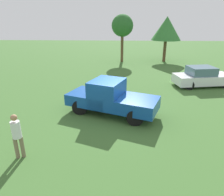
{
  "coord_description": "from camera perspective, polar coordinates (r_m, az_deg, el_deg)",
  "views": [
    {
      "loc": [
        0.5,
        -10.15,
        4.79
      ],
      "look_at": [
        0.04,
        -0.04,
        0.9
      ],
      "focal_mm": 33.15,
      "sensor_mm": 36.0,
      "label": 1
    }
  ],
  "objects": [
    {
      "name": "ground_plane",
      "position": [
        11.23,
        -0.19,
        -4.21
      ],
      "size": [
        80.0,
        80.0,
        0.0
      ],
      "primitive_type": "plane",
      "color": "#3D662D"
    },
    {
      "name": "pickup_truck",
      "position": [
        10.87,
        -0.59,
        0.34
      ],
      "size": [
        5.1,
        3.4,
        1.83
      ],
      "rotation": [
        0.0,
        0.0,
        5.92
      ],
      "color": "black",
      "rests_on": "ground_plane"
    },
    {
      "name": "sedan_near",
      "position": [
        17.05,
        23.61,
        5.3
      ],
      "size": [
        4.44,
        2.44,
        1.47
      ],
      "rotation": [
        0.0,
        0.0,
        0.17
      ],
      "color": "black",
      "rests_on": "ground_plane"
    },
    {
      "name": "person_bystander",
      "position": [
        8.14,
        -24.76,
        -8.99
      ],
      "size": [
        0.42,
        0.42,
        1.74
      ],
      "rotation": [
        0.0,
        0.0,
        1.96
      ],
      "color": "#7A6B51",
      "rests_on": "ground_plane"
    },
    {
      "name": "tree_back_left",
      "position": [
        24.66,
        2.89,
        19.2
      ],
      "size": [
        2.44,
        2.44,
        5.29
      ],
      "color": "brown",
      "rests_on": "ground_plane"
    },
    {
      "name": "tree_far_center",
      "position": [
        25.52,
        14.82,
        18.03
      ],
      "size": [
        3.37,
        3.37,
        5.06
      ],
      "color": "brown",
      "rests_on": "ground_plane"
    }
  ]
}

